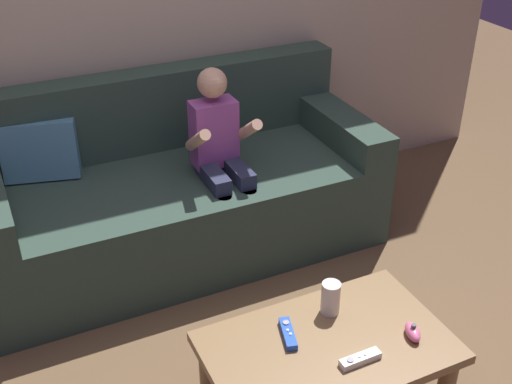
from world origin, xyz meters
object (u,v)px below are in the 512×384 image
person_seated_on_couch (221,156)px  game_remote_blue_near_edge (288,333)px  couch (177,193)px  game_remote_white_far_corner (360,359)px  soda_can (331,298)px  nunchuk_pink (413,332)px  coffee_table (327,360)px

person_seated_on_couch → game_remote_blue_near_edge: bearing=-100.7°
couch → game_remote_white_far_corner: couch is taller
person_seated_on_couch → game_remote_blue_near_edge: (-0.20, -1.04, -0.13)m
person_seated_on_couch → soda_can: (-0.01, -0.99, -0.08)m
couch → person_seated_on_couch: 0.35m
nunchuk_pink → coffee_table: bearing=161.5°
game_remote_white_far_corner → nunchuk_pink: bearing=6.0°
person_seated_on_couch → nunchuk_pink: bearing=-81.8°
person_seated_on_couch → couch: bearing=134.6°
couch → game_remote_white_far_corner: bearing=-84.9°
coffee_table → soda_can: (0.08, 0.13, 0.13)m
person_seated_on_couch → soda_can: bearing=-90.5°
coffee_table → couch: bearing=93.4°
person_seated_on_couch → coffee_table: size_ratio=1.17×
coffee_table → soda_can: soda_can is taller
coffee_table → nunchuk_pink: 0.30m
couch → game_remote_blue_near_edge: couch is taller
coffee_table → game_remote_white_far_corner: game_remote_white_far_corner is taller
game_remote_blue_near_edge → coffee_table: bearing=-40.0°
nunchuk_pink → game_remote_white_far_corner: 0.22m
couch → coffee_table: (0.08, -1.30, 0.03)m
couch → coffee_table: couch is taller
game_remote_blue_near_edge → person_seated_on_couch: bearing=79.3°
couch → nunchuk_pink: bearing=-76.0°
couch → nunchuk_pink: size_ratio=19.11×
coffee_table → nunchuk_pink: bearing=-18.5°
couch → game_remote_blue_near_edge: bearing=-91.2°
game_remote_blue_near_edge → soda_can: (0.19, 0.05, 0.05)m
game_remote_blue_near_edge → soda_can: size_ratio=1.18×
game_remote_blue_near_edge → game_remote_white_far_corner: bearing=-52.8°
nunchuk_pink → soda_can: 0.29m
game_remote_blue_near_edge → game_remote_white_far_corner: (0.15, -0.20, 0.00)m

